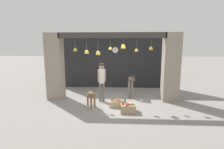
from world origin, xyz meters
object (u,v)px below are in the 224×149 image
at_px(fruit_crate_apples, 128,108).
at_px(shopkeeper, 102,79).
at_px(water_bottle, 125,102).
at_px(wall_clock, 115,50).
at_px(fruit_crate_oranges, 115,103).
at_px(dog, 91,96).
at_px(worker_stooping, 132,83).

bearing_deg(fruit_crate_apples, shopkeeper, 134.01).
xyz_separation_m(water_bottle, wall_clock, (-0.51, 3.06, 2.04)).
bearing_deg(fruit_crate_oranges, dog, -172.13).
distance_m(dog, worker_stooping, 2.26).
distance_m(worker_stooping, fruit_crate_apples, 1.99).
height_order(dog, fruit_crate_oranges, dog).
relative_size(fruit_crate_oranges, fruit_crate_apples, 0.84).
relative_size(water_bottle, wall_clock, 0.83).
xyz_separation_m(worker_stooping, wall_clock, (-0.85, 1.81, 1.51)).
height_order(dog, wall_clock, wall_clock).
bearing_deg(shopkeeper, worker_stooping, -169.99).
bearing_deg(dog, shopkeeper, 125.68).
xyz_separation_m(fruit_crate_apples, water_bottle, (-0.11, 0.66, -0.01)).
height_order(shopkeeper, wall_clock, wall_clock).
bearing_deg(worker_stooping, dog, -123.96).
distance_m(shopkeeper, worker_stooping, 1.58).
bearing_deg(fruit_crate_oranges, shopkeeper, 136.23).
bearing_deg(wall_clock, shopkeeper, -100.89).
distance_m(shopkeeper, fruit_crate_oranges, 1.22).
xyz_separation_m(fruit_crate_apples, wall_clock, (-0.62, 3.72, 2.03)).
height_order(fruit_crate_oranges, fruit_crate_apples, fruit_crate_apples).
distance_m(worker_stooping, wall_clock, 2.50).
distance_m(worker_stooping, water_bottle, 1.40).
bearing_deg(fruit_crate_apples, wall_clock, 99.40).
bearing_deg(worker_stooping, water_bottle, -90.57).
bearing_deg(wall_clock, worker_stooping, -64.89).
distance_m(fruit_crate_oranges, wall_clock, 3.77).
height_order(dog, water_bottle, dog).
bearing_deg(wall_clock, fruit_crate_apples, -80.60).
bearing_deg(dog, water_bottle, 71.04).
relative_size(dog, worker_stooping, 0.77).
relative_size(fruit_crate_oranges, water_bottle, 1.61).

